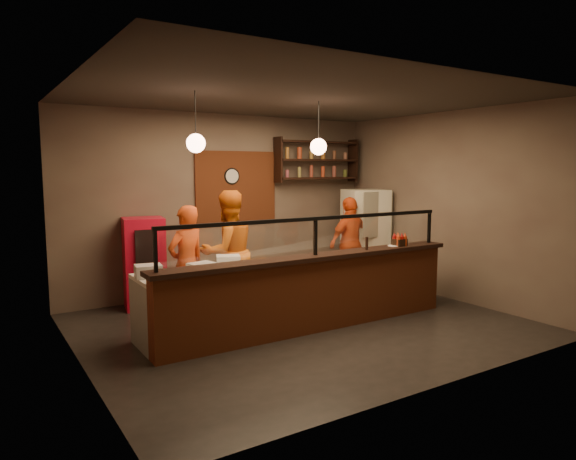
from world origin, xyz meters
TOP-DOWN VIEW (x-y plane):
  - floor at (0.00, 0.00)m, footprint 6.00×6.00m
  - ceiling at (0.00, 0.00)m, footprint 6.00×6.00m
  - wall_back at (0.00, 2.50)m, footprint 6.00×0.00m
  - wall_left at (-3.00, 0.00)m, footprint 0.00×5.00m
  - wall_right at (3.00, 0.00)m, footprint 0.00×5.00m
  - wall_front at (0.00, -2.50)m, footprint 6.00×0.00m
  - brick_patch at (0.20, 2.47)m, footprint 1.60×0.04m
  - service_counter at (0.00, -0.30)m, footprint 4.60×0.25m
  - counter_ledge at (0.00, -0.30)m, footprint 4.70×0.37m
  - worktop_cabinet at (0.00, 0.20)m, footprint 4.60×0.75m
  - worktop at (0.00, 0.20)m, footprint 4.60×0.75m
  - sneeze_guard at (0.00, -0.30)m, footprint 4.50×0.05m
  - wall_shelving at (1.90, 2.32)m, footprint 1.84×0.28m
  - wall_clock at (0.10, 2.46)m, footprint 0.30×0.04m
  - pendant_left at (-1.50, 0.20)m, footprint 0.24×0.24m
  - pendant_right at (0.40, 0.20)m, footprint 0.24×0.24m
  - cook_left at (-1.35, 1.00)m, footprint 0.72×0.59m
  - cook_mid at (-0.62, 1.15)m, footprint 0.96×0.77m
  - cook_right at (2.05, 1.45)m, footprint 1.04×0.53m
  - fridge at (2.60, 1.68)m, footprint 0.93×0.89m
  - red_cooler at (-1.63, 2.15)m, footprint 0.71×0.67m
  - pizza_dough at (0.94, 0.09)m, footprint 0.61×0.61m
  - prep_tub_a at (-2.15, 0.22)m, footprint 0.35×0.29m
  - prep_tub_b at (-1.02, 0.31)m, footprint 0.39×0.35m
  - prep_tub_c at (-1.54, -0.01)m, footprint 0.36×0.31m
  - rolling_pin at (-1.79, 0.18)m, footprint 0.34×0.14m
  - condiment_caddy at (1.57, -0.31)m, footprint 0.21×0.17m
  - pepper_mill at (0.89, -0.34)m, footprint 0.05×0.05m
  - small_plate at (1.47, -0.28)m, footprint 0.20×0.20m

SIDE VIEW (x-z plane):
  - floor at x=0.00m, z-range 0.00..0.00m
  - worktop_cabinet at x=0.00m, z-range 0.00..0.85m
  - service_counter at x=0.00m, z-range 0.00..1.00m
  - red_cooler at x=-1.63m, z-range 0.00..1.46m
  - cook_left at x=-1.35m, z-range 0.00..1.71m
  - cook_right at x=2.05m, z-range 0.00..1.72m
  - worktop at x=0.00m, z-range 0.85..0.90m
  - pizza_dough at x=0.94m, z-range 0.90..0.91m
  - fridge at x=2.60m, z-range 0.00..1.83m
  - rolling_pin at x=-1.79m, z-range 0.90..0.96m
  - cook_mid at x=-0.62m, z-range 0.00..1.91m
  - prep_tub_a at x=-2.15m, z-range 0.90..1.06m
  - prep_tub_c at x=-1.54m, z-range 0.90..1.06m
  - prep_tub_b at x=-1.02m, z-range 0.90..1.06m
  - counter_ledge at x=0.00m, z-range 1.00..1.06m
  - small_plate at x=1.47m, z-range 1.06..1.07m
  - condiment_caddy at x=1.57m, z-range 1.06..1.17m
  - pepper_mill at x=0.89m, z-range 1.06..1.25m
  - sneeze_guard at x=0.00m, z-range 1.11..1.63m
  - wall_back at x=0.00m, z-range -1.40..4.60m
  - wall_left at x=-3.00m, z-range -0.90..4.10m
  - wall_right at x=3.00m, z-range -0.90..4.10m
  - wall_front at x=0.00m, z-range -1.40..4.60m
  - brick_patch at x=0.20m, z-range 1.25..2.55m
  - wall_clock at x=0.10m, z-range 1.95..2.25m
  - wall_shelving at x=1.90m, z-range 1.98..2.83m
  - pendant_left at x=-1.50m, z-range 2.17..2.94m
  - pendant_right at x=0.40m, z-range 2.17..2.94m
  - ceiling at x=0.00m, z-range 3.20..3.20m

